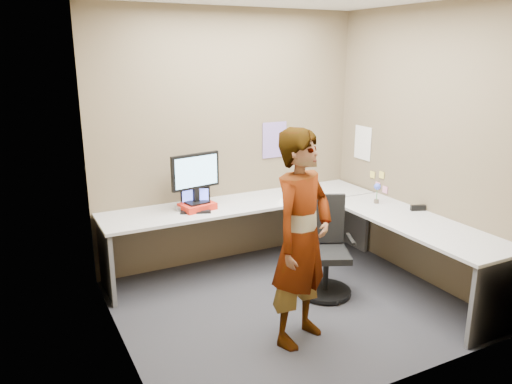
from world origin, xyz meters
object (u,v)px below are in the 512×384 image
monitor (196,174)px  person (302,239)px  desk (308,225)px  office_chair (325,255)px

monitor → person: person is taller
desk → monitor: monitor is taller
desk → office_chair: (0.00, -0.31, -0.21)m
person → desk: bearing=30.1°
desk → monitor: 1.23m
desk → office_chair: office_chair is taller
desk → office_chair: size_ratio=3.20×
monitor → office_chair: size_ratio=0.56×
monitor → person: (0.31, -1.48, -0.23)m
desk → monitor: (-0.95, 0.59, 0.50)m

